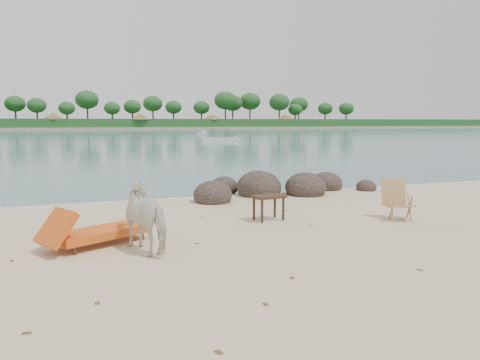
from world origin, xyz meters
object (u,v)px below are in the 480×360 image
at_px(cow, 150,217).
at_px(deck_chair, 401,201).
at_px(boulders, 274,189).
at_px(lounge_chair, 101,229).
at_px(side_table, 269,209).

relative_size(cow, deck_chair, 1.56).
bearing_deg(boulders, lounge_chair, -141.21).
bearing_deg(boulders, side_table, -116.15).
relative_size(lounge_chair, deck_chair, 2.30).
relative_size(cow, side_table, 2.03).
bearing_deg(cow, boulders, -154.03).
bearing_deg(deck_chair, lounge_chair, -155.23).
xyz_separation_m(cow, deck_chair, (5.81, 0.54, -0.15)).
height_order(cow, deck_chair, cow).
bearing_deg(deck_chair, cow, -148.62).
distance_m(side_table, deck_chair, 3.04).
xyz_separation_m(boulders, lounge_chair, (-5.47, -4.39, 0.12)).
height_order(boulders, side_table, boulders).
bearing_deg(lounge_chair, side_table, -14.52).
xyz_separation_m(cow, side_table, (2.95, 1.56, -0.32)).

